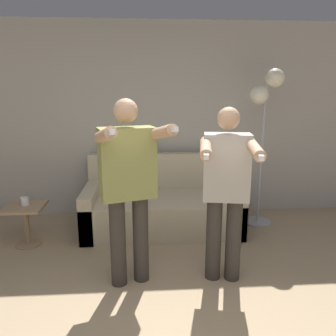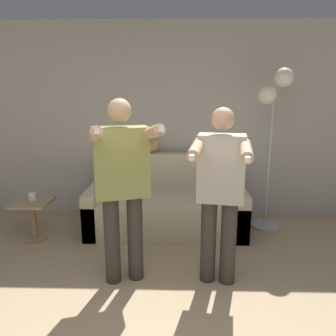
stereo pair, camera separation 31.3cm
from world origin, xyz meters
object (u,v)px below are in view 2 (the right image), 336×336
floor_lamp (274,105)px  cup (32,197)px  side_table (33,212)px  person_left (122,180)px  cat (144,147)px  couch (167,206)px  person_right (220,188)px

floor_lamp → cup: (-2.83, -0.43, -1.04)m
side_table → person_left: bearing=-35.0°
cat → side_table: bearing=-148.9°
couch → person_left: 1.46m
person_left → cup: person_left is taller
person_right → cup: (-2.05, 0.87, -0.39)m
person_right → couch: bearing=121.4°
couch → side_table: 1.60m
floor_lamp → cup: bearing=-171.4°
couch → cup: size_ratio=20.81×
person_right → side_table: 2.29m
floor_lamp → couch: bearing=-177.4°
cup → person_left: bearing=-35.7°
couch → side_table: size_ratio=4.10×
floor_lamp → side_table: 3.12m
person_right → cat: person_right is taller
couch → person_left: person_left is taller
cat → cup: (-1.24, -0.72, -0.46)m
couch → person_left: size_ratio=1.15×
couch → cup: (-1.55, -0.37, 0.23)m
person_left → side_table: bearing=128.1°
couch → cup: couch is taller
person_left → side_table: 1.60m
couch → person_right: person_right is taller
cup → floor_lamp: bearing=8.6°
side_table → floor_lamp: bearing=9.1°
person_right → cat: 1.79m
cat → floor_lamp: floor_lamp is taller
cat → side_table: 1.58m
person_left → person_right: 0.85m
person_left → person_right: (0.84, -0.00, -0.06)m
side_table → cup: (-0.00, 0.02, 0.18)m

